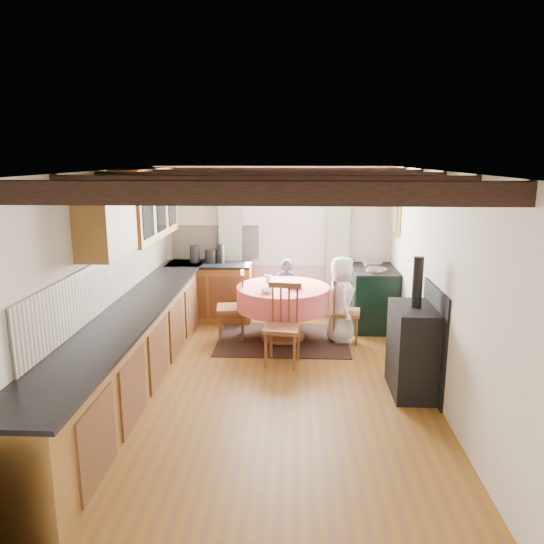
{
  "coord_description": "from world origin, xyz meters",
  "views": [
    {
      "loc": [
        0.29,
        -5.43,
        2.54
      ],
      "look_at": [
        0.0,
        0.8,
        1.15
      ],
      "focal_mm": 34.15,
      "sensor_mm": 36.0,
      "label": 1
    }
  ],
  "objects_px": {
    "dining_table": "(283,313)",
    "chair_left": "(231,306)",
    "chair_right": "(346,310)",
    "child_far": "(286,291)",
    "aga_range": "(373,297)",
    "child_right": "(341,299)",
    "cast_iron_stove": "(415,326)",
    "chair_near": "(282,325)",
    "cup": "(268,278)"
  },
  "relations": [
    {
      "from": "dining_table",
      "to": "chair_left",
      "type": "bearing_deg",
      "value": 177.54
    },
    {
      "from": "chair_right",
      "to": "child_far",
      "type": "height_order",
      "value": "child_far"
    },
    {
      "from": "aga_range",
      "to": "chair_right",
      "type": "bearing_deg",
      "value": -123.77
    },
    {
      "from": "chair_right",
      "to": "child_right",
      "type": "distance_m",
      "value": 0.16
    },
    {
      "from": "aga_range",
      "to": "cast_iron_stove",
      "type": "xyz_separation_m",
      "value": [
        0.11,
        -2.27,
        0.3
      ]
    },
    {
      "from": "dining_table",
      "to": "chair_near",
      "type": "relative_size",
      "value": 1.27
    },
    {
      "from": "cup",
      "to": "dining_table",
      "type": "bearing_deg",
      "value": -52.12
    },
    {
      "from": "chair_near",
      "to": "chair_right",
      "type": "xyz_separation_m",
      "value": [
        0.86,
        0.85,
        -0.05
      ]
    },
    {
      "from": "chair_right",
      "to": "child_far",
      "type": "bearing_deg",
      "value": 54.0
    },
    {
      "from": "chair_left",
      "to": "dining_table",
      "type": "bearing_deg",
      "value": 80.8
    },
    {
      "from": "child_right",
      "to": "cup",
      "type": "xyz_separation_m",
      "value": [
        -1.04,
        0.29,
        0.22
      ]
    },
    {
      "from": "chair_left",
      "to": "child_far",
      "type": "xyz_separation_m",
      "value": [
        0.76,
        0.75,
        0.03
      ]
    },
    {
      "from": "chair_right",
      "to": "child_right",
      "type": "xyz_separation_m",
      "value": [
        -0.07,
        0.03,
        0.14
      ]
    },
    {
      "from": "child_far",
      "to": "cup",
      "type": "bearing_deg",
      "value": 64.64
    },
    {
      "from": "chair_near",
      "to": "aga_range",
      "type": "relative_size",
      "value": 1.01
    },
    {
      "from": "dining_table",
      "to": "child_far",
      "type": "relative_size",
      "value": 1.26
    },
    {
      "from": "dining_table",
      "to": "chair_left",
      "type": "height_order",
      "value": "chair_left"
    },
    {
      "from": "child_right",
      "to": "aga_range",
      "type": "bearing_deg",
      "value": -40.71
    },
    {
      "from": "aga_range",
      "to": "child_right",
      "type": "relative_size",
      "value": 0.83
    },
    {
      "from": "dining_table",
      "to": "chair_left",
      "type": "xyz_separation_m",
      "value": [
        -0.74,
        0.03,
        0.09
      ]
    },
    {
      "from": "cast_iron_stove",
      "to": "chair_left",
      "type": "bearing_deg",
      "value": 143.43
    },
    {
      "from": "aga_range",
      "to": "cast_iron_stove",
      "type": "distance_m",
      "value": 2.3
    },
    {
      "from": "aga_range",
      "to": "child_right",
      "type": "height_order",
      "value": "child_right"
    },
    {
      "from": "chair_left",
      "to": "cup",
      "type": "distance_m",
      "value": 0.67
    },
    {
      "from": "chair_right",
      "to": "child_right",
      "type": "relative_size",
      "value": 0.76
    },
    {
      "from": "chair_left",
      "to": "aga_range",
      "type": "relative_size",
      "value": 0.96
    },
    {
      "from": "child_right",
      "to": "child_far",
      "type": "bearing_deg",
      "value": 43.23
    },
    {
      "from": "dining_table",
      "to": "aga_range",
      "type": "distance_m",
      "value": 1.51
    },
    {
      "from": "dining_table",
      "to": "chair_right",
      "type": "bearing_deg",
      "value": -1.73
    },
    {
      "from": "child_far",
      "to": "dining_table",
      "type": "bearing_deg",
      "value": 89.83
    },
    {
      "from": "chair_left",
      "to": "child_right",
      "type": "height_order",
      "value": "child_right"
    },
    {
      "from": "aga_range",
      "to": "child_far",
      "type": "xyz_separation_m",
      "value": [
        -1.33,
        0.11,
        0.05
      ]
    },
    {
      "from": "chair_near",
      "to": "chair_left",
      "type": "distance_m",
      "value": 1.18
    },
    {
      "from": "chair_right",
      "to": "cast_iron_stove",
      "type": "height_order",
      "value": "cast_iron_stove"
    },
    {
      "from": "aga_range",
      "to": "cast_iron_stove",
      "type": "relative_size",
      "value": 0.66
    },
    {
      "from": "aga_range",
      "to": "child_right",
      "type": "distance_m",
      "value": 0.88
    },
    {
      "from": "aga_range",
      "to": "child_far",
      "type": "relative_size",
      "value": 0.98
    },
    {
      "from": "chair_right",
      "to": "cup",
      "type": "relative_size",
      "value": 8.79
    },
    {
      "from": "cast_iron_stove",
      "to": "cup",
      "type": "height_order",
      "value": "cast_iron_stove"
    },
    {
      "from": "chair_near",
      "to": "chair_left",
      "type": "height_order",
      "value": "chair_near"
    },
    {
      "from": "chair_left",
      "to": "chair_near",
      "type": "bearing_deg",
      "value": 32.84
    },
    {
      "from": "dining_table",
      "to": "child_far",
      "type": "distance_m",
      "value": 0.79
    },
    {
      "from": "dining_table",
      "to": "aga_range",
      "type": "xyz_separation_m",
      "value": [
        1.35,
        0.68,
        0.07
      ]
    },
    {
      "from": "aga_range",
      "to": "dining_table",
      "type": "bearing_deg",
      "value": -153.43
    },
    {
      "from": "chair_near",
      "to": "aga_range",
      "type": "distance_m",
      "value": 2.05
    },
    {
      "from": "chair_left",
      "to": "child_far",
      "type": "relative_size",
      "value": 0.95
    },
    {
      "from": "chair_near",
      "to": "child_right",
      "type": "height_order",
      "value": "child_right"
    },
    {
      "from": "dining_table",
      "to": "chair_right",
      "type": "height_order",
      "value": "chair_right"
    },
    {
      "from": "child_far",
      "to": "child_right",
      "type": "xyz_separation_m",
      "value": [
        0.78,
        -0.78,
        0.09
      ]
    },
    {
      "from": "chair_right",
      "to": "chair_near",
      "type": "bearing_deg",
      "value": 141.98
    }
  ]
}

